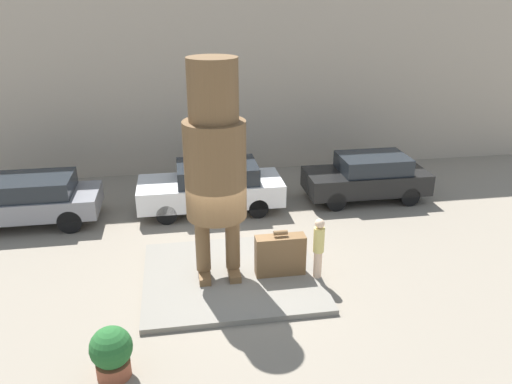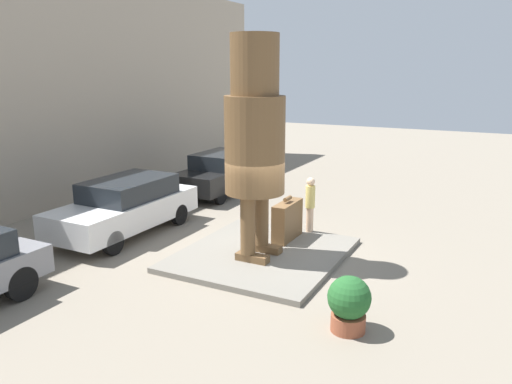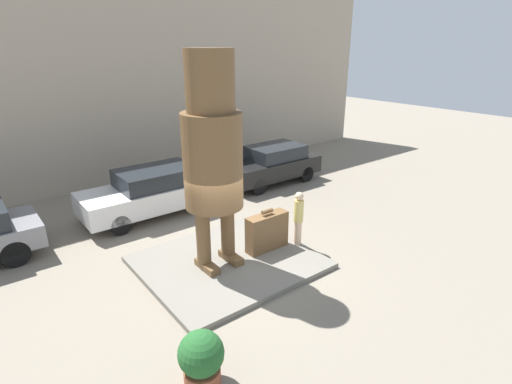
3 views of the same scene
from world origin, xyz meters
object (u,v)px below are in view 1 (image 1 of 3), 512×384
at_px(statue_figure, 215,156).
at_px(parked_car_grey, 31,199).
at_px(tourist, 319,246).
at_px(giant_suitcase, 280,255).
at_px(parked_car_white, 212,186).
at_px(planter_pot, 112,352).
at_px(parked_car_black, 367,176).

height_order(statue_figure, parked_car_grey, statue_figure).
height_order(statue_figure, tourist, statue_figure).
xyz_separation_m(giant_suitcase, parked_car_white, (-1.30, 4.46, 0.18)).
distance_m(tourist, planter_pot, 5.30).
xyz_separation_m(giant_suitcase, tourist, (0.87, -0.31, 0.34)).
relative_size(tourist, parked_car_white, 0.34).
height_order(parked_car_grey, parked_car_black, parked_car_black).
distance_m(tourist, parked_car_white, 5.24).
xyz_separation_m(tourist, parked_car_grey, (-7.70, 4.61, -0.18)).
bearing_deg(parked_car_white, statue_figure, 87.18).
distance_m(statue_figure, parked_car_white, 4.88).
distance_m(parked_car_grey, parked_car_white, 5.53).
bearing_deg(planter_pot, tourist, 28.84).
height_order(giant_suitcase, planter_pot, giant_suitcase).
height_order(tourist, parked_car_white, tourist).
relative_size(tourist, parked_car_black, 0.38).
relative_size(statue_figure, giant_suitcase, 4.28).
distance_m(statue_figure, giant_suitcase, 2.98).
distance_m(giant_suitcase, tourist, 0.99).
relative_size(tourist, parked_car_grey, 0.38).
xyz_separation_m(giant_suitcase, parked_car_black, (3.98, 4.52, 0.17)).
distance_m(giant_suitcase, parked_car_white, 4.65).
xyz_separation_m(parked_car_grey, planter_pot, (3.07, -7.16, -0.26)).
xyz_separation_m(parked_car_grey, parked_car_white, (5.53, 0.16, 0.02)).
bearing_deg(parked_car_white, parked_car_black, -179.41).
distance_m(statue_figure, parked_car_grey, 7.13).
xyz_separation_m(giant_suitcase, planter_pot, (-3.75, -2.86, -0.10)).
distance_m(tourist, parked_car_grey, 8.98).
bearing_deg(parked_car_black, parked_car_white, 0.59).
height_order(statue_figure, parked_car_black, statue_figure).
xyz_separation_m(statue_figure, planter_pot, (-2.24, -3.06, -2.66)).
distance_m(statue_figure, tourist, 3.30).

